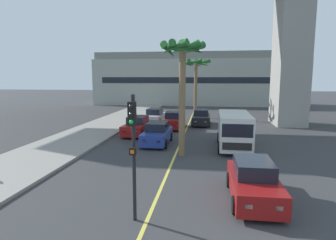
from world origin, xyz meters
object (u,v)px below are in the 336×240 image
object	(u,v)px
car_queue_fourth	(201,118)
car_queue_sixth	(157,134)
traffic_light_median_near	(133,141)
palm_tree_near_median	(196,69)
car_queue_fifth	(253,182)
car_queue_second	(155,117)
delivery_van	(234,129)
palm_tree_mid_median	(182,62)
car_queue_front	(137,126)
car_queue_third	(173,121)

from	to	relation	value
car_queue_fourth	car_queue_sixth	bearing A→B (deg)	-108.01
traffic_light_median_near	palm_tree_near_median	bearing A→B (deg)	88.18
car_queue_fifth	car_queue_second	bearing A→B (deg)	111.83
car_queue_fifth	traffic_light_median_near	bearing A→B (deg)	-150.91
delivery_van	traffic_light_median_near	xyz separation A→B (m)	(-4.13, -10.71, 1.43)
car_queue_sixth	delivery_van	xyz separation A→B (m)	(5.36, -0.56, 0.57)
car_queue_fifth	palm_tree_mid_median	xyz separation A→B (m)	(-3.34, 6.09, 4.91)
car_queue_fourth	car_queue_sixth	xyz separation A→B (m)	(-2.92, -8.97, 0.00)
palm_tree_near_median	car_queue_front	bearing A→B (deg)	-109.93
car_queue_front	palm_tree_near_median	bearing A→B (deg)	70.07
car_queue_front	car_queue_second	bearing A→B (deg)	87.27
car_queue_fifth	car_queue_sixth	bearing A→B (deg)	121.01
palm_tree_mid_median	car_queue_sixth	bearing A→B (deg)	125.55
car_queue_fourth	palm_tree_near_median	size ratio (longest dim) A/B	0.59
delivery_van	palm_tree_mid_median	distance (m)	5.93
car_queue_second	car_queue_fifth	xyz separation A→B (m)	(7.28, -18.18, 0.00)
car_queue_sixth	palm_tree_mid_median	xyz separation A→B (m)	(2.05, -2.87, 4.91)
car_queue_fourth	traffic_light_median_near	distance (m)	20.41
car_queue_fifth	traffic_light_median_near	size ratio (longest dim) A/B	0.98
palm_tree_near_median	palm_tree_mid_median	bearing A→B (deg)	-90.03
car_queue_sixth	palm_tree_near_median	bearing A→B (deg)	82.04
car_queue_third	traffic_light_median_near	xyz separation A→B (m)	(0.84, -17.88, 1.99)
car_queue_fifth	car_queue_third	bearing A→B (deg)	107.78
car_queue_second	palm_tree_near_median	size ratio (longest dim) A/B	0.59
car_queue_third	delivery_van	distance (m)	8.74
palm_tree_near_median	car_queue_fifth	bearing A→B (deg)	-82.00
car_queue_fourth	car_queue_front	bearing A→B (deg)	-130.53
palm_tree_mid_median	delivery_van	bearing A→B (deg)	34.87
car_queue_third	car_queue_sixth	world-z (taller)	same
car_queue_front	car_queue_fifth	distance (m)	14.16
car_queue_sixth	traffic_light_median_near	xyz separation A→B (m)	(1.23, -11.27, 1.99)
palm_tree_mid_median	palm_tree_near_median	bearing A→B (deg)	89.97
car_queue_fifth	palm_tree_mid_median	size ratio (longest dim) A/B	0.59
car_queue_sixth	delivery_van	bearing A→B (deg)	-5.96
palm_tree_near_median	palm_tree_mid_median	world-z (taller)	palm_tree_near_median
delivery_van	palm_tree_near_median	xyz separation A→B (m)	(-3.30, 15.28, 4.44)
car_queue_front	traffic_light_median_near	bearing A→B (deg)	-76.50
car_queue_fourth	delivery_van	bearing A→B (deg)	-75.62
car_queue_second	car_queue_fourth	xyz separation A→B (m)	(4.81, -0.24, 0.00)
car_queue_sixth	car_queue_fourth	bearing A→B (deg)	71.99
car_queue_front	car_queue_sixth	distance (m)	3.71
delivery_van	car_queue_second	bearing A→B (deg)	126.58
car_queue_third	car_queue_fifth	world-z (taller)	same
car_queue_third	palm_tree_near_median	distance (m)	9.68
car_queue_fourth	palm_tree_near_median	distance (m)	7.67
car_queue_fifth	car_queue_sixth	distance (m)	10.45
car_queue_second	palm_tree_mid_median	xyz separation A→B (m)	(3.95, -12.09, 4.91)
car_queue_fifth	palm_tree_near_median	bearing A→B (deg)	98.00
car_queue_second	car_queue_fourth	distance (m)	4.82
traffic_light_median_near	palm_tree_near_median	distance (m)	26.18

